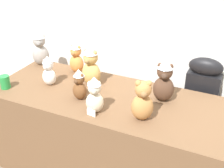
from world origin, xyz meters
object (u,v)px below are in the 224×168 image
object	(u,v)px
teddy_bear_chestnut	(79,85)
teddy_bear_ash	(40,48)
display_table	(112,137)
teddy_bear_cream	(95,95)
teddy_bear_caramel	(143,102)
teddy_bear_ginger	(76,57)
teddy_bear_honey	(91,66)
party_cup_green	(5,82)
instrument_case	(199,111)
teddy_bear_snow	(49,71)
teddy_bear_cocoa	(164,80)

from	to	relation	value
teddy_bear_chestnut	teddy_bear_ash	xyz separation A→B (m)	(-0.67, 0.41, 0.05)
display_table	teddy_bear_cream	distance (m)	0.58
teddy_bear_caramel	teddy_bear_ginger	xyz separation A→B (m)	(-0.80, 0.46, 0.01)
teddy_bear_honey	party_cup_green	world-z (taller)	teddy_bear_honey
teddy_bear_honey	teddy_bear_cream	world-z (taller)	teddy_bear_honey
instrument_case	teddy_bear_chestnut	world-z (taller)	teddy_bear_chestnut
teddy_bear_cream	teddy_bear_chestnut	distance (m)	0.22
teddy_bear_honey	teddy_bear_cream	distance (m)	0.43
teddy_bear_chestnut	teddy_bear_ash	bearing A→B (deg)	157.74
teddy_bear_snow	teddy_bear_chestnut	distance (m)	0.37
teddy_bear_snow	party_cup_green	xyz separation A→B (m)	(-0.30, -0.21, -0.07)
teddy_bear_cream	teddy_bear_snow	bearing A→B (deg)	135.16
teddy_bear_cream	teddy_bear_ginger	distance (m)	0.70
teddy_bear_ginger	teddy_bear_ash	distance (m)	0.40
teddy_bear_honey	teddy_bear_cream	bearing A→B (deg)	-50.96
teddy_bear_ginger	teddy_bear_snow	bearing A→B (deg)	-99.63
teddy_bear_ash	party_cup_green	world-z (taller)	teddy_bear_ash
teddy_bear_snow	teddy_bear_ginger	size ratio (longest dim) A/B	0.88
teddy_bear_ginger	party_cup_green	size ratio (longest dim) A/B	2.69
party_cup_green	teddy_bear_caramel	bearing A→B (deg)	2.63
display_table	instrument_case	size ratio (longest dim) A/B	1.94
instrument_case	teddy_bear_cream	distance (m)	1.06
teddy_bear_cocoa	teddy_bear_ash	xyz separation A→B (m)	(-1.26, 0.16, -0.00)
display_table	teddy_bear_cream	xyz separation A→B (m)	(-0.03, -0.23, 0.53)
teddy_bear_caramel	teddy_bear_chestnut	world-z (taller)	teddy_bear_caramel
teddy_bear_snow	party_cup_green	distance (m)	0.37
teddy_bear_caramel	display_table	bearing A→B (deg)	125.30
teddy_bear_honey	teddy_bear_chestnut	distance (m)	0.25
teddy_bear_honey	party_cup_green	distance (m)	0.72
instrument_case	teddy_bear_caramel	world-z (taller)	teddy_bear_caramel
teddy_bear_ash	party_cup_green	size ratio (longest dim) A/B	3.14
display_table	teddy_bear_snow	xyz separation A→B (m)	(-0.57, -0.02, 0.51)
teddy_bear_snow	party_cup_green	size ratio (longest dim) A/B	2.36
teddy_bear_honey	teddy_bear_snow	bearing A→B (deg)	-147.88
teddy_bear_cocoa	teddy_bear_cream	bearing A→B (deg)	-148.89
teddy_bear_snow	teddy_bear_ginger	world-z (taller)	teddy_bear_ginger
teddy_bear_honey	teddy_bear_ginger	xyz separation A→B (m)	(-0.24, 0.16, -0.03)
teddy_bear_caramel	party_cup_green	distance (m)	1.18
instrument_case	teddy_bear_caramel	xyz separation A→B (m)	(-0.30, -0.69, 0.40)
teddy_bear_chestnut	display_table	bearing A→B (deg)	38.22
party_cup_green	teddy_bear_snow	bearing A→B (deg)	34.93
teddy_bear_caramel	party_cup_green	size ratio (longest dim) A/B	2.73
teddy_bear_ginger	party_cup_green	bearing A→B (deg)	-121.02
teddy_bear_caramel	teddy_bear_chestnut	bearing A→B (deg)	148.88
teddy_bear_chestnut	teddy_bear_ginger	world-z (taller)	teddy_bear_ginger
teddy_bear_cream	party_cup_green	bearing A→B (deg)	156.03
teddy_bear_cream	party_cup_green	size ratio (longest dim) A/B	2.57
instrument_case	party_cup_green	xyz separation A→B (m)	(-1.48, -0.74, 0.31)
teddy_bear_snow	teddy_bear_chestnut	size ratio (longest dim) A/B	1.03
teddy_bear_cocoa	party_cup_green	bearing A→B (deg)	-175.28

